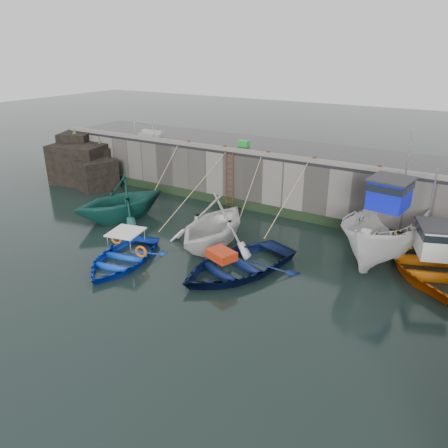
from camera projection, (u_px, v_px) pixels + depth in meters
The scene contains 24 objects.
ground at pixel (141, 291), 16.49m from camera, with size 120.00×120.00×0.00m, color black.
quay_back at pixel (281, 176), 25.80m from camera, with size 30.00×5.00×3.00m, color slate.
road_back at pixel (282, 149), 25.20m from camera, with size 30.00×5.00×0.16m, color black.
kerb_back at pixel (264, 154), 23.28m from camera, with size 30.00×0.30×0.20m, color slate.
algae_back at pixel (261, 208), 24.27m from camera, with size 30.00×0.08×0.50m, color black.
rock_outcrop at pixel (85, 163), 29.44m from camera, with size 5.85×4.24×3.41m.
ladder at pixel (229, 180), 24.69m from camera, with size 0.51×0.08×3.20m.
boat_near_white at pixel (122, 218), 23.53m from camera, with size 4.37×5.06×2.67m, color #175149.
boat_near_white_rope at pixel (164, 199), 26.39m from camera, with size 0.04×3.43×3.10m, color tan, non-canonical shape.
boat_near_blue at pixel (122, 262), 18.73m from camera, with size 3.21×4.50×0.93m, color blue.
boat_near_blue_rope at pixel (196, 221), 23.10m from camera, with size 0.04×6.61×3.10m, color tan, non-canonical shape.
boat_near_blacktrim at pixel (213, 245), 20.36m from camera, with size 4.44×5.15×2.71m, color silver.
boat_near_blacktrim_rope at pixel (251, 219), 23.34m from camera, with size 0.04×3.65×3.10m, color tan, non-canonical shape.
boat_near_navy at pixel (237, 271), 18.00m from camera, with size 3.87×5.42×1.12m, color #0A1742.
boat_near_navy_rope at pixel (283, 233), 21.63m from camera, with size 0.04×4.94×3.10m, color tan, non-canonical shape.
boat_far_white at pixel (388, 231), 18.91m from camera, with size 3.58×7.40×5.75m.
boat_far_orange at pixel (429, 261), 17.95m from camera, with size 6.41×7.48×4.31m.
fish_crate at pixel (244, 143), 25.51m from camera, with size 0.59×0.45×0.33m, color green.
railing at pixel (151, 133), 28.33m from camera, with size 1.60×1.05×1.00m.
bollard_a at pixel (189, 143), 25.75m from camera, with size 0.18×0.18×0.28m, color #3F1E0F.
bollard_b at pixel (225, 148), 24.55m from camera, with size 0.18×0.18×0.28m, color #3F1E0F.
bollard_c at pixel (268, 153), 23.24m from camera, with size 0.18×0.18×0.28m, color #3F1E0F.
bollard_d at pixel (315, 159), 21.99m from camera, with size 0.18×0.18×0.28m, color #3F1E0F.
bollard_e at pixel (380, 168), 20.45m from camera, with size 0.18×0.18×0.28m, color #3F1E0F.
Camera 1 is at (10.14, -10.56, 8.61)m, focal length 35.00 mm.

